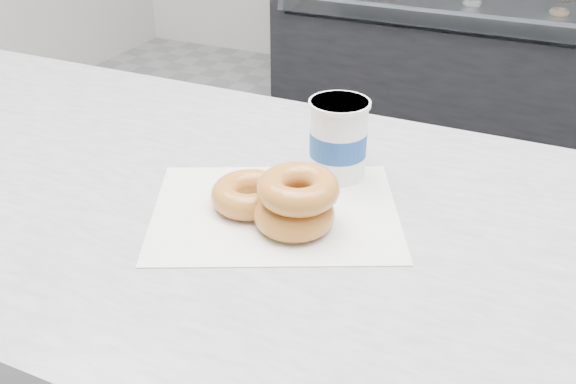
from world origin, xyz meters
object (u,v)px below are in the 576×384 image
object	(u,v)px
display_case	(516,22)
donut_single	(249,194)
donut_stack	(296,201)
coffee_cup	(338,139)

from	to	relation	value
display_case	donut_single	bearing A→B (deg)	-91.43
display_case	donut_single	world-z (taller)	display_case
display_case	donut_single	xyz separation A→B (m)	(-0.07, -2.73, 0.43)
donut_single	donut_stack	distance (m)	0.08
display_case	donut_stack	xyz separation A→B (m)	(0.01, -2.75, 0.45)
donut_stack	coffee_cup	xyz separation A→B (m)	(-0.00, 0.16, 0.02)
donut_single	coffee_cup	xyz separation A→B (m)	(0.08, 0.14, 0.04)
donut_stack	display_case	bearing A→B (deg)	90.25
display_case	coffee_cup	world-z (taller)	display_case
display_case	coffee_cup	bearing A→B (deg)	-89.78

